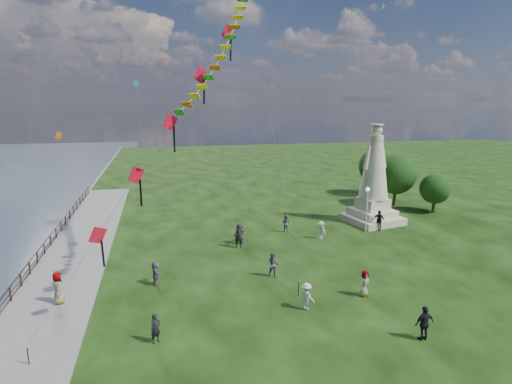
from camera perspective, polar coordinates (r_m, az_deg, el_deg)
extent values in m
cube|color=slate|center=(33.48, -28.17, -10.13)|extent=(0.30, 160.00, 0.60)
cube|color=slate|center=(30.98, -24.64, -11.05)|extent=(5.00, 60.00, 0.10)
cylinder|color=black|center=(29.63, -29.93, -11.73)|extent=(0.11, 0.11, 1.00)
cylinder|color=black|center=(31.39, -28.88, -10.29)|extent=(0.11, 0.11, 1.00)
cylinder|color=black|center=(33.18, -27.95, -9.01)|extent=(0.11, 0.11, 1.00)
cylinder|color=black|center=(35.00, -27.12, -7.85)|extent=(0.11, 0.11, 1.00)
cylinder|color=black|center=(36.83, -26.38, -6.81)|extent=(0.11, 0.11, 1.00)
cylinder|color=black|center=(38.68, -25.72, -5.86)|extent=(0.11, 0.11, 1.00)
cylinder|color=black|center=(40.54, -25.11, -5.00)|extent=(0.11, 0.11, 1.00)
cylinder|color=black|center=(42.42, -24.56, -4.22)|extent=(0.11, 0.11, 1.00)
cylinder|color=black|center=(44.31, -24.06, -3.50)|extent=(0.11, 0.11, 1.00)
cylinder|color=black|center=(46.20, -23.60, -2.84)|extent=(0.11, 0.11, 1.00)
cylinder|color=black|center=(48.11, -23.17, -2.24)|extent=(0.11, 0.11, 1.00)
cylinder|color=black|center=(50.02, -22.78, -1.68)|extent=(0.11, 0.11, 1.00)
cylinder|color=black|center=(51.94, -22.42, -1.16)|extent=(0.11, 0.11, 1.00)
cylinder|color=black|center=(53.87, -22.08, -0.68)|extent=(0.11, 0.11, 1.00)
cylinder|color=black|center=(55.80, -21.77, -0.23)|extent=(0.11, 0.11, 1.00)
cylinder|color=black|center=(57.73, -21.48, 0.19)|extent=(0.11, 0.11, 1.00)
cube|color=black|center=(33.02, -28.04, -8.23)|extent=(0.06, 52.00, 0.06)
cube|color=black|center=(33.17, -27.96, -8.92)|extent=(0.06, 52.00, 0.06)
cube|color=beige|center=(43.14, 15.16, -3.48)|extent=(5.58, 5.58, 0.67)
cube|color=beige|center=(42.97, 15.21, -2.63)|extent=(4.25, 4.25, 0.67)
cube|color=beige|center=(42.76, 15.28, -1.48)|extent=(2.93, 2.93, 1.11)
cylinder|color=beige|center=(41.76, 15.77, 6.98)|extent=(1.60, 1.60, 0.44)
sphere|color=beige|center=(41.71, 15.82, 7.92)|extent=(1.02, 1.02, 1.02)
cylinder|color=beige|center=(41.68, 15.87, 8.65)|extent=(1.22, 1.22, 0.11)
cylinder|color=silver|center=(39.38, 14.52, -2.55)|extent=(0.12, 0.12, 3.84)
sphere|color=white|center=(38.93, 14.68, 0.35)|extent=(0.38, 0.38, 0.38)
cylinder|color=#382314|center=(50.30, 17.98, -0.51)|extent=(0.36, 0.36, 2.24)
sphere|color=black|center=(49.83, 18.17, 2.32)|extent=(4.49, 4.49, 4.49)
cylinder|color=#382314|center=(48.89, 22.60, -1.62)|extent=(0.36, 0.36, 1.58)
sphere|color=black|center=(48.52, 22.77, 0.42)|extent=(3.16, 3.16, 3.16)
cylinder|color=#382314|center=(55.21, 15.70, 0.73)|extent=(0.36, 0.36, 2.24)
sphere|color=black|center=(54.78, 15.85, 3.30)|extent=(4.47, 4.47, 4.47)
imported|color=black|center=(22.50, -13.25, -17.26)|extent=(0.66, 0.61, 1.52)
imported|color=#595960|center=(29.04, 2.30, -9.70)|extent=(0.99, 0.86, 1.74)
imported|color=silver|center=(25.12, 6.75, -13.64)|extent=(1.03, 1.13, 1.58)
imported|color=black|center=(23.61, 21.55, -15.95)|extent=(1.10, 0.63, 1.80)
imported|color=#595960|center=(27.27, 14.25, -11.71)|extent=(0.94, 0.82, 1.64)
imported|color=#595960|center=(28.70, -13.25, -10.45)|extent=(0.90, 1.58, 1.60)
imported|color=black|center=(34.51, -2.30, -5.90)|extent=(0.71, 0.47, 1.94)
imported|color=#595960|center=(38.71, 3.99, -4.16)|extent=(0.91, 0.85, 1.60)
imported|color=silver|center=(37.07, 8.64, -5.05)|extent=(0.96, 1.13, 1.56)
imported|color=black|center=(40.55, 16.07, -3.65)|extent=(1.12, 1.22, 1.88)
imported|color=#595960|center=(27.84, -24.85, -11.70)|extent=(0.75, 1.03, 1.90)
imported|color=#595960|center=(35.39, -2.09, -5.56)|extent=(1.56, 1.76, 1.79)
cylinder|color=black|center=(22.86, -28.09, -18.86)|extent=(0.06, 0.06, 0.90)
cube|color=red|center=(22.65, -20.34, -5.43)|extent=(0.87, 0.64, 1.03)
cube|color=black|center=(22.82, -19.74, -7.76)|extent=(0.10, 0.28, 1.48)
cube|color=red|center=(23.42, -15.67, 2.17)|extent=(0.87, 0.64, 1.03)
cube|color=black|center=(23.49, -15.11, -0.14)|extent=(0.10, 0.28, 1.48)
cube|color=red|center=(24.72, -11.37, 9.11)|extent=(0.87, 0.64, 1.03)
cube|color=black|center=(24.69, -10.85, 6.91)|extent=(0.10, 0.28, 1.48)
cube|color=red|center=(26.47, -7.42, 15.20)|extent=(0.87, 0.64, 1.03)
cube|color=black|center=(26.35, -6.94, 13.16)|extent=(0.10, 0.28, 1.48)
cube|color=red|center=(28.57, -3.83, 20.42)|extent=(0.87, 0.64, 1.03)
cube|color=black|center=(28.39, -3.39, 18.54)|extent=(0.10, 0.28, 1.48)
cylinder|color=black|center=(26.73, 5.67, -12.75)|extent=(0.06, 0.06, 0.90)
cube|color=#229A1C|center=(29.26, -1.75, 24.26)|extent=(0.74, 0.61, 0.15)
cube|color=yellow|center=(28.57, -2.06, 23.30)|extent=(0.71, 0.61, 0.16)
cube|color=yellow|center=(27.88, -2.44, 22.25)|extent=(0.71, 0.63, 0.17)
cube|color=orange|center=(27.19, -2.90, 21.12)|extent=(0.71, 0.65, 0.18)
cube|color=#229A1C|center=(26.51, -3.44, 19.94)|extent=(0.70, 0.67, 0.20)
cube|color=yellow|center=(25.85, -4.06, 18.71)|extent=(0.70, 0.68, 0.21)
cube|color=yellow|center=(25.20, -4.75, 17.46)|extent=(0.69, 0.69, 0.23)
cube|color=orange|center=(24.56, -5.51, 16.20)|extent=(0.68, 0.69, 0.25)
cube|color=#229A1C|center=(23.95, -6.34, 14.95)|extent=(0.67, 0.69, 0.26)
cube|color=yellow|center=(23.36, -7.23, 13.73)|extent=(0.65, 0.69, 0.28)
cube|color=yellow|center=(22.79, -8.18, 12.57)|extent=(0.64, 0.68, 0.29)
cube|color=orange|center=(22.24, -9.16, 11.46)|extent=(0.62, 0.67, 0.30)
cube|color=#229A1C|center=(21.71, -10.19, 10.41)|extent=(0.60, 0.66, 0.31)
cube|color=teal|center=(40.51, -15.72, 13.72)|extent=(0.51, 0.39, 0.57)
cylinder|color=#595959|center=(38.32, -14.58, 4.12)|extent=(1.02, 5.02, 13.02)
cylinder|color=#595959|center=(46.99, 13.34, 11.47)|extent=(1.02, 5.02, 22.57)
cylinder|color=#595959|center=(43.80, -8.59, 12.76)|extent=(1.02, 5.02, 24.31)
cube|color=#229A1C|center=(53.58, 2.11, 13.90)|extent=(0.51, 0.39, 0.57)
cylinder|color=#595959|center=(51.53, 3.31, 6.60)|extent=(1.02, 5.02, 13.22)
cube|color=orange|center=(37.39, -24.83, 6.86)|extent=(0.51, 0.39, 0.57)
cylinder|color=#595959|center=(35.48, -24.20, -0.59)|extent=(1.02, 5.01, 8.89)
cube|color=teal|center=(50.79, 16.59, 22.62)|extent=(0.51, 0.39, 0.57)
cylinder|color=#595959|center=(47.96, 17.81, 10.42)|extent=(1.02, 5.02, 21.22)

